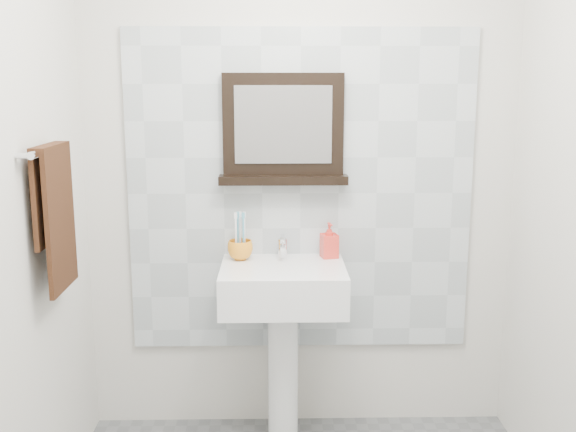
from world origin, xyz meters
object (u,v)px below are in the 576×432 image
(pedestal_sink, at_px, (283,305))
(toothbrush_cup, at_px, (240,250))
(hand_towel, at_px, (55,206))
(soap_dispenser, at_px, (329,240))
(framed_mirror, at_px, (283,132))

(pedestal_sink, relative_size, toothbrush_cup, 8.41)
(toothbrush_cup, bearing_deg, hand_towel, -142.91)
(pedestal_sink, distance_m, toothbrush_cup, 0.32)
(pedestal_sink, height_order, soap_dispenser, soap_dispenser)
(soap_dispenser, distance_m, framed_mirror, 0.54)
(pedestal_sink, bearing_deg, soap_dispenser, 32.15)
(toothbrush_cup, xyz_separation_m, framed_mirror, (0.20, 0.08, 0.53))
(framed_mirror, bearing_deg, toothbrush_cup, -158.06)
(hand_towel, bearing_deg, soap_dispenser, 26.32)
(pedestal_sink, bearing_deg, hand_towel, -155.25)
(pedestal_sink, xyz_separation_m, framed_mirror, (0.00, 0.19, 0.76))
(toothbrush_cup, height_order, soap_dispenser, soap_dispenser)
(pedestal_sink, height_order, framed_mirror, framed_mirror)
(toothbrush_cup, xyz_separation_m, soap_dispenser, (0.41, 0.03, 0.04))
(hand_towel, bearing_deg, pedestal_sink, 24.75)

